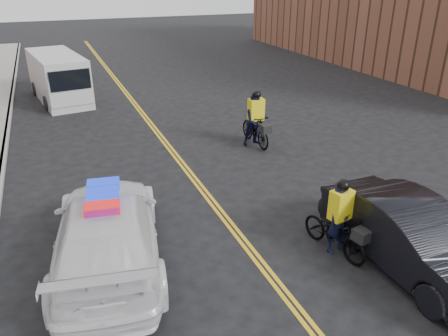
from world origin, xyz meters
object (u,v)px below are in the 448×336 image
Objects in this scene: cyclist_far at (256,124)px; dark_sedan at (412,237)px; cyclist_near at (338,227)px; cargo_van at (59,78)px; police_cruiser at (107,231)px.

dark_sedan is at bearing -92.80° from cyclist_far.
dark_sedan is 2.39× the size of cyclist_near.
dark_sedan is 0.82× the size of cargo_van.
cyclist_near is 7.45m from cyclist_far.
cyclist_near is at bearing -81.11° from cargo_van.
cyclist_near is at bearing -101.89° from cyclist_far.
cargo_van is 18.00m from cyclist_near.
police_cruiser is 5.53m from cyclist_near.
police_cruiser is at bearing -140.91° from cyclist_far.
cargo_van reaches higher than cyclist_near.
police_cruiser reaches higher than dark_sedan.
dark_sedan is at bearing -57.20° from cyclist_near.
cyclist_far is (1.32, 7.33, 0.19)m from cyclist_near.
cargo_van is (-6.61, 18.34, 0.37)m from dark_sedan.
cargo_van reaches higher than cyclist_far.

